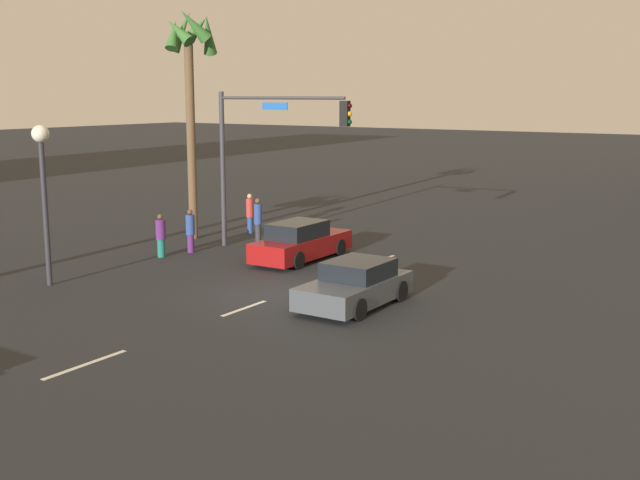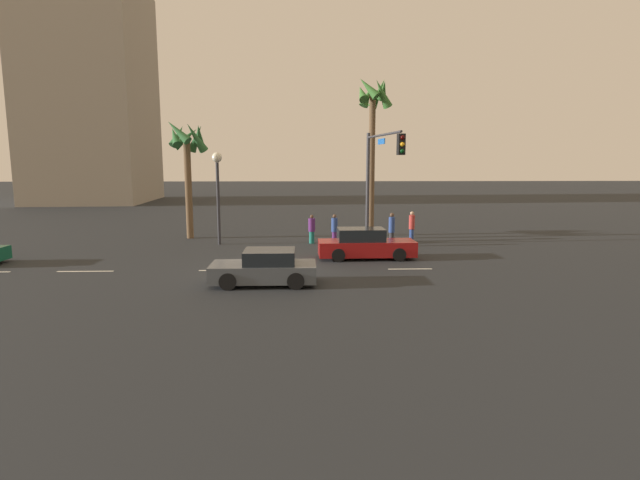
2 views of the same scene
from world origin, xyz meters
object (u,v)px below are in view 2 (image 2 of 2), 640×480
car_0 (265,268)px  pedestrian_2 (412,226)px  car_2 (365,245)px  streetlamp (218,179)px  pedestrian_0 (312,229)px  palm_tree_1 (187,148)px  pedestrian_3 (334,229)px  building_1 (92,94)px  palm_tree_0 (373,116)px  traffic_signal (378,169)px  pedestrian_1 (392,229)px

car_0 → pedestrian_2: (7.89, 10.23, 0.34)m
car_2 → streetlamp: bearing=149.5°
pedestrian_0 → palm_tree_1: bearing=162.8°
streetlamp → pedestrian_3: size_ratio=3.03×
car_0 → building_1: building_1 is taller
pedestrian_0 → pedestrian_2: pedestrian_2 is taller
palm_tree_1 → pedestrian_0: bearing=-17.2°
car_0 → building_1: (-23.45, 43.21, 12.18)m
building_1 → streetlamp: bearing=-62.2°
pedestrian_0 → building_1: (-25.43, 33.33, 11.94)m
pedestrian_2 → building_1: 47.02m
pedestrian_3 → palm_tree_0: 7.20m
traffic_signal → palm_tree_1: size_ratio=0.87×
pedestrian_1 → palm_tree_1: 13.24m
traffic_signal → palm_tree_0: bearing=86.3°
car_0 → pedestrian_0: size_ratio=2.41×
car_0 → pedestrian_3: 10.10m
car_2 → pedestrian_3: (-1.22, 4.46, 0.23)m
streetlamp → pedestrian_0: 6.04m
traffic_signal → pedestrian_1: size_ratio=3.33×
car_2 → palm_tree_0: palm_tree_0 is taller
car_2 → pedestrian_0: pedestrian_0 is taller
pedestrian_2 → building_1: size_ratio=0.07×
car_2 → pedestrian_2: size_ratio=2.60×
car_0 → palm_tree_0: palm_tree_0 is taller
traffic_signal → pedestrian_0: 5.43m
streetlamp → pedestrian_0: (5.31, 0.19, -2.87)m
palm_tree_1 → palm_tree_0: bearing=-3.4°
pedestrian_1 → pedestrian_3: size_ratio=1.10×
pedestrian_1 → building_1: size_ratio=0.07×
palm_tree_0 → pedestrian_0: bearing=-156.0°
building_1 → pedestrian_1: bearing=-52.3°
car_0 → pedestrian_1: pedestrian_1 is taller
building_1 → pedestrian_3: bearing=-54.7°
pedestrian_1 → palm_tree_0: bearing=103.9°
car_0 → pedestrian_2: 12.92m
pedestrian_3 → car_0: bearing=-108.9°
pedestrian_1 → pedestrian_3: (-3.14, 0.93, -0.10)m
pedestrian_3 → pedestrian_2: bearing=8.4°
traffic_signal → palm_tree_0: 5.11m
car_0 → streetlamp: 10.71m
pedestrian_1 → palm_tree_0: (-0.72, 2.92, 6.38)m
pedestrian_3 → palm_tree_1: palm_tree_1 is taller
car_0 → pedestrian_3: pedestrian_3 is taller
traffic_signal → building_1: size_ratio=0.25×
pedestrian_2 → building_1: (-31.34, 32.98, 11.84)m
pedestrian_1 → car_0: bearing=-126.6°
traffic_signal → building_1: bearing=128.9°
pedestrian_0 → pedestrian_3: 1.34m
pedestrian_1 → palm_tree_1: palm_tree_1 is taller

